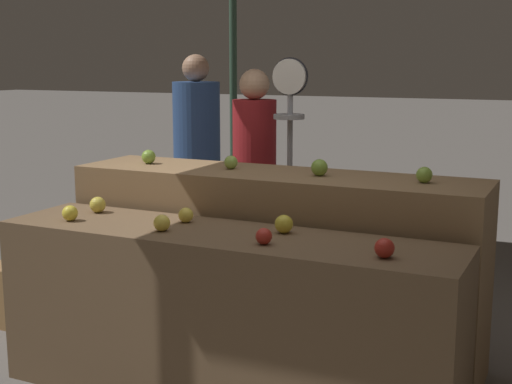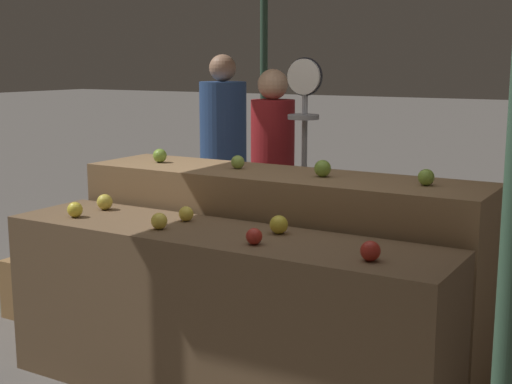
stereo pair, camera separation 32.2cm
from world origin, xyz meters
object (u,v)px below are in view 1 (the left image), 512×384
at_px(produce_scale, 289,133).
at_px(person_vendor_at_scale, 254,165).
at_px(wooden_crate_side, 24,292).
at_px(person_customer_left, 197,143).

distance_m(produce_scale, person_vendor_at_scale, 0.51).
relative_size(person_vendor_at_scale, wooden_crate_side, 4.16).
distance_m(person_vendor_at_scale, person_customer_left, 1.12).
height_order(produce_scale, person_customer_left, person_customer_left).
height_order(person_customer_left, wooden_crate_side, person_customer_left).
distance_m(produce_scale, person_customer_left, 1.57).
bearing_deg(wooden_crate_side, person_vendor_at_scale, 46.85).
height_order(produce_scale, person_vendor_at_scale, produce_scale).
xyz_separation_m(person_customer_left, wooden_crate_side, (-0.21, -1.86, -0.79)).
distance_m(produce_scale, wooden_crate_side, 1.98).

